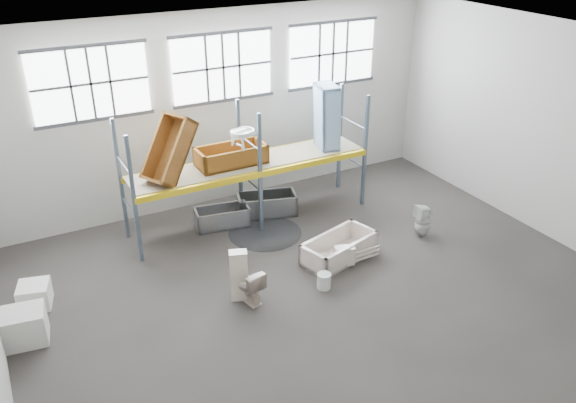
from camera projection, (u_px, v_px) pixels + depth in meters
floor at (322, 292)px, 12.22m from camera, size 12.00×10.00×0.10m
ceiling at (330, 45)px, 9.92m from camera, size 12.00×10.00×0.10m
wall_back at (223, 109)px, 15.04m from camera, size 12.00×0.10×5.00m
wall_front at (542, 335)px, 7.09m from camera, size 12.00×0.10×5.00m
wall_right at (547, 130)px, 13.61m from camera, size 0.10×10.00×5.00m
window_left at (90, 84)px, 13.12m from camera, size 2.60×0.04×1.60m
window_mid at (223, 67)px, 14.46m from camera, size 2.60×0.04×1.60m
window_right at (332, 53)px, 15.81m from camera, size 2.60×0.04×1.60m
rack_upright_la at (134, 201)px, 12.54m from camera, size 0.08×0.08×3.00m
rack_upright_lb at (121, 180)px, 13.49m from camera, size 0.08×0.08×3.00m
rack_upright_ma at (260, 174)px, 13.80m from camera, size 0.08×0.08×3.00m
rack_upright_mb at (240, 157)px, 14.75m from camera, size 0.08×0.08×3.00m
rack_upright_ra at (365, 152)px, 15.06m from camera, size 0.08×0.08×3.00m
rack_upright_rb at (340, 137)px, 16.01m from camera, size 0.08×0.08×3.00m
rack_beam_front at (260, 174)px, 13.80m from camera, size 6.00×0.10×0.14m
rack_beam_back at (240, 157)px, 14.75m from camera, size 6.00×0.10×0.14m
shelf_deck at (249, 162)px, 14.24m from camera, size 5.90×1.10×0.03m
wet_patch at (265, 233)px, 14.32m from camera, size 1.80×1.80×0.00m
bathtub_beige at (339, 248)px, 13.18m from camera, size 1.93×1.28×0.52m
cistern_spare at (344, 255)px, 12.88m from camera, size 0.49×0.37×0.42m
sink_in_tub at (322, 261)px, 12.89m from camera, size 0.55×0.55×0.16m
toilet_beige at (248, 285)px, 11.71m from camera, size 0.57×0.81×0.75m
cistern_tall at (239, 275)px, 11.70m from camera, size 0.41×0.34×1.10m
toilet_white at (423, 221)px, 14.03m from camera, size 0.40×0.39×0.82m
steel_tub_left at (222, 217)px, 14.55m from camera, size 1.41×0.84×0.49m
steel_tub_right at (267, 204)px, 15.11m from camera, size 1.64×1.11×0.55m
rust_tub_flat at (231, 155)px, 14.00m from camera, size 1.67×0.80×0.47m
rust_tub_tilted at (169, 150)px, 13.04m from camera, size 1.48×1.25×1.57m
sink_on_shelf at (243, 149)px, 13.61m from camera, size 0.70×0.62×0.52m
blue_tub_upright at (327, 117)px, 14.76m from camera, size 0.68×0.87×1.68m
bucket at (324, 281)px, 12.19m from camera, size 0.32×0.32×0.34m
carton_near at (25, 326)px, 10.63m from camera, size 0.84×0.75×0.65m
carton_far at (35, 295)px, 11.61m from camera, size 0.72×0.72×0.49m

